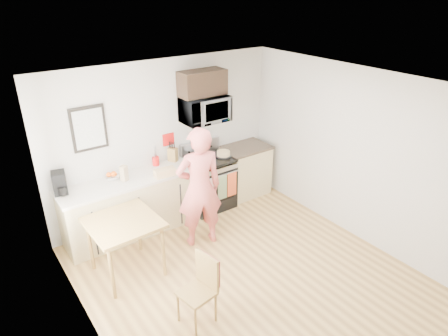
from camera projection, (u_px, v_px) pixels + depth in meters
floor at (252, 280)px, 5.36m from camera, size 4.60×4.60×0.00m
back_wall at (165, 140)px, 6.50m from camera, size 4.00×0.04×2.60m
front_wall at (444, 313)px, 3.12m from camera, size 4.00×0.04×2.60m
left_wall at (92, 256)px, 3.76m from camera, size 0.04×4.60×2.60m
right_wall at (360, 157)px, 5.86m from camera, size 0.04×4.60×2.60m
ceiling at (260, 90)px, 4.25m from camera, size 4.00×4.60×0.04m
window at (67, 198)px, 4.26m from camera, size 0.06×1.40×1.50m
cabinet_left at (132, 207)px, 6.22m from camera, size 2.10×0.60×0.90m
countertop_left at (129, 180)px, 6.02m from camera, size 2.14×0.64×0.04m
cabinet_right at (244, 171)px, 7.39m from camera, size 0.84×0.60×0.90m
countertop_right at (245, 148)px, 7.19m from camera, size 0.88×0.64×0.04m
range at (209, 184)px, 6.96m from camera, size 0.76×0.70×1.16m
microwave at (204, 109)px, 6.47m from camera, size 0.76×0.51×0.42m
upper_cabinet at (202, 83)px, 6.33m from camera, size 0.76×0.35×0.40m
wall_art at (89, 129)px, 5.66m from camera, size 0.50×0.04×0.65m
wall_trivet at (168, 139)px, 6.52m from camera, size 0.20×0.02×0.20m
person at (199, 188)px, 5.78m from camera, size 0.77×0.60×1.86m
dining_table at (124, 227)px, 5.22m from camera, size 0.88×0.88×0.82m
chair at (204, 279)px, 4.57m from camera, size 0.46×0.42×0.86m
knife_block at (173, 154)px, 6.57m from camera, size 0.17×0.18×0.23m
utensil_crock at (156, 157)px, 6.41m from camera, size 0.11×0.11×0.34m
fruit_bowl at (112, 177)px, 6.00m from camera, size 0.26×0.26×0.10m
milk_carton at (124, 173)px, 5.93m from camera, size 0.12×0.12×0.24m
coffee_maker at (60, 184)px, 5.55m from camera, size 0.22×0.29×0.32m
bread_bag at (165, 172)px, 6.09m from camera, size 0.33×0.17×0.12m
cake at (223, 154)px, 6.81m from camera, size 0.27×0.27×0.09m
kettle at (199, 153)px, 6.71m from camera, size 0.18×0.18×0.23m
pot at (201, 163)px, 6.44m from camera, size 0.19×0.33×0.10m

